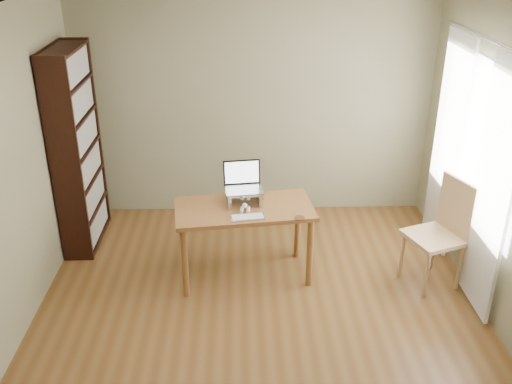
{
  "coord_description": "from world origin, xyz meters",
  "views": [
    {
      "loc": [
        -0.15,
        -3.96,
        3.15
      ],
      "look_at": [
        -0.02,
        0.77,
        0.91
      ],
      "focal_mm": 40.0,
      "sensor_mm": 36.0,
      "label": 1
    }
  ],
  "objects_px": {
    "bookshelf": "(77,150)",
    "chair": "(444,230)",
    "keyboard": "(248,217)",
    "desk": "(244,217)",
    "cat": "(246,195)",
    "laptop": "(244,182)"
  },
  "relations": [
    {
      "from": "bookshelf",
      "to": "chair",
      "type": "distance_m",
      "value": 3.71
    },
    {
      "from": "keyboard",
      "to": "chair",
      "type": "xyz_separation_m",
      "value": [
        1.82,
        0.04,
        -0.19
      ]
    },
    {
      "from": "bookshelf",
      "to": "desk",
      "type": "height_order",
      "value": "bookshelf"
    },
    {
      "from": "cat",
      "to": "chair",
      "type": "height_order",
      "value": "chair"
    },
    {
      "from": "bookshelf",
      "to": "laptop",
      "type": "distance_m",
      "value": 1.82
    },
    {
      "from": "laptop",
      "to": "keyboard",
      "type": "bearing_deg",
      "value": -92.35
    },
    {
      "from": "desk",
      "to": "cat",
      "type": "bearing_deg",
      "value": 71.89
    },
    {
      "from": "bookshelf",
      "to": "keyboard",
      "type": "distance_m",
      "value": 2.01
    },
    {
      "from": "bookshelf",
      "to": "laptop",
      "type": "xyz_separation_m",
      "value": [
        1.7,
        -0.62,
        -0.11
      ]
    },
    {
      "from": "desk",
      "to": "keyboard",
      "type": "relative_size",
      "value": 4.25
    },
    {
      "from": "cat",
      "to": "chair",
      "type": "relative_size",
      "value": 0.46
    },
    {
      "from": "chair",
      "to": "bookshelf",
      "type": "bearing_deg",
      "value": 144.41
    },
    {
      "from": "laptop",
      "to": "chair",
      "type": "relative_size",
      "value": 0.36
    },
    {
      "from": "keyboard",
      "to": "chair",
      "type": "bearing_deg",
      "value": -6.82
    },
    {
      "from": "bookshelf",
      "to": "desk",
      "type": "relative_size",
      "value": 1.55
    },
    {
      "from": "bookshelf",
      "to": "chair",
      "type": "height_order",
      "value": "bookshelf"
    },
    {
      "from": "keyboard",
      "to": "desk",
      "type": "bearing_deg",
      "value": 89.63
    },
    {
      "from": "desk",
      "to": "chair",
      "type": "height_order",
      "value": "chair"
    },
    {
      "from": "desk",
      "to": "chair",
      "type": "xyz_separation_m",
      "value": [
        1.85,
        -0.18,
        -0.07
      ]
    },
    {
      "from": "keyboard",
      "to": "bookshelf",
      "type": "bearing_deg",
      "value": 142.28
    },
    {
      "from": "bookshelf",
      "to": "keyboard",
      "type": "bearing_deg",
      "value": -29.55
    },
    {
      "from": "desk",
      "to": "cat",
      "type": "xyz_separation_m",
      "value": [
        0.02,
        0.11,
        0.18
      ]
    }
  ]
}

